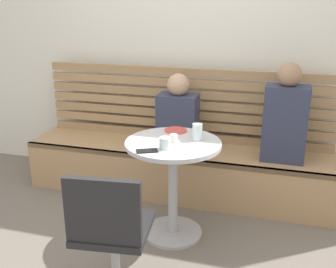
{
  "coord_description": "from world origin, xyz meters",
  "views": [
    {
      "loc": [
        0.85,
        -2.0,
        1.69
      ],
      "look_at": [
        0.07,
        0.66,
        0.75
      ],
      "focal_mm": 42.81,
      "sensor_mm": 36.0,
      "label": 1
    }
  ],
  "objects_px": {
    "person_adult": "(285,117)",
    "plate_small": "(176,130)",
    "person_child_left": "(178,116)",
    "white_chair": "(111,235)",
    "phone_on_table": "(147,151)",
    "cup_glass_tall": "(197,132)",
    "booth_bench": "(177,170)",
    "cup_glass_short": "(165,143)",
    "cafe_table": "(173,171)",
    "cup_espresso_small": "(174,138)"
  },
  "relations": [
    {
      "from": "person_child_left",
      "to": "cafe_table",
      "type": "bearing_deg",
      "value": -78.0
    },
    {
      "from": "booth_bench",
      "to": "plate_small",
      "type": "bearing_deg",
      "value": -76.6
    },
    {
      "from": "booth_bench",
      "to": "white_chair",
      "type": "distance_m",
      "value": 1.49
    },
    {
      "from": "white_chair",
      "to": "cup_glass_tall",
      "type": "relative_size",
      "value": 7.08
    },
    {
      "from": "phone_on_table",
      "to": "cup_glass_short",
      "type": "bearing_deg",
      "value": -77.88
    },
    {
      "from": "cup_espresso_small",
      "to": "phone_on_table",
      "type": "relative_size",
      "value": 0.4
    },
    {
      "from": "cup_glass_short",
      "to": "phone_on_table",
      "type": "relative_size",
      "value": 0.57
    },
    {
      "from": "cup_glass_tall",
      "to": "phone_on_table",
      "type": "xyz_separation_m",
      "value": [
        -0.27,
        -0.31,
        -0.06
      ]
    },
    {
      "from": "booth_bench",
      "to": "phone_on_table",
      "type": "xyz_separation_m",
      "value": [
        0.03,
        -0.89,
        0.52
      ]
    },
    {
      "from": "booth_bench",
      "to": "person_child_left",
      "type": "bearing_deg",
      "value": 86.05
    },
    {
      "from": "person_adult",
      "to": "plate_small",
      "type": "height_order",
      "value": "person_adult"
    },
    {
      "from": "person_child_left",
      "to": "cup_espresso_small",
      "type": "bearing_deg",
      "value": -77.75
    },
    {
      "from": "person_adult",
      "to": "plate_small",
      "type": "bearing_deg",
      "value": -152.78
    },
    {
      "from": "cafe_table",
      "to": "phone_on_table",
      "type": "xyz_separation_m",
      "value": [
        -0.11,
        -0.23,
        0.23
      ]
    },
    {
      "from": "person_child_left",
      "to": "booth_bench",
      "type": "bearing_deg",
      "value": -93.95
    },
    {
      "from": "cafe_table",
      "to": "person_child_left",
      "type": "bearing_deg",
      "value": 102.0
    },
    {
      "from": "person_adult",
      "to": "cup_glass_tall",
      "type": "distance_m",
      "value": 0.81
    },
    {
      "from": "cup_glass_tall",
      "to": "white_chair",
      "type": "bearing_deg",
      "value": -107.51
    },
    {
      "from": "plate_small",
      "to": "phone_on_table",
      "type": "distance_m",
      "value": 0.47
    },
    {
      "from": "white_chair",
      "to": "cup_espresso_small",
      "type": "height_order",
      "value": "white_chair"
    },
    {
      "from": "white_chair",
      "to": "phone_on_table",
      "type": "xyz_separation_m",
      "value": [
        0.01,
        0.58,
        0.28
      ]
    },
    {
      "from": "plate_small",
      "to": "phone_on_table",
      "type": "height_order",
      "value": "plate_small"
    },
    {
      "from": "white_chair",
      "to": "cup_espresso_small",
      "type": "distance_m",
      "value": 0.87
    },
    {
      "from": "white_chair",
      "to": "cup_glass_short",
      "type": "height_order",
      "value": "white_chair"
    },
    {
      "from": "person_child_left",
      "to": "white_chair",
      "type": "bearing_deg",
      "value": -89.34
    },
    {
      "from": "booth_bench",
      "to": "cup_espresso_small",
      "type": "distance_m",
      "value": 0.87
    },
    {
      "from": "cafe_table",
      "to": "plate_small",
      "type": "distance_m",
      "value": 0.33
    },
    {
      "from": "white_chair",
      "to": "plate_small",
      "type": "bearing_deg",
      "value": 85.46
    },
    {
      "from": "booth_bench",
      "to": "cafe_table",
      "type": "bearing_deg",
      "value": -77.5
    },
    {
      "from": "person_adult",
      "to": "cup_glass_short",
      "type": "height_order",
      "value": "person_adult"
    },
    {
      "from": "cup_glass_tall",
      "to": "cup_glass_short",
      "type": "bearing_deg",
      "value": -125.78
    },
    {
      "from": "cup_glass_short",
      "to": "cup_glass_tall",
      "type": "height_order",
      "value": "cup_glass_tall"
    },
    {
      "from": "cup_glass_short",
      "to": "cafe_table",
      "type": "bearing_deg",
      "value": 84.99
    },
    {
      "from": "plate_small",
      "to": "phone_on_table",
      "type": "xyz_separation_m",
      "value": [
        -0.07,
        -0.46,
        -0.0
      ]
    },
    {
      "from": "white_chair",
      "to": "cup_glass_tall",
      "type": "height_order",
      "value": "cup_glass_tall"
    },
    {
      "from": "person_adult",
      "to": "cup_glass_short",
      "type": "bearing_deg",
      "value": -133.74
    },
    {
      "from": "plate_small",
      "to": "cup_espresso_small",
      "type": "bearing_deg",
      "value": -78.42
    },
    {
      "from": "cafe_table",
      "to": "cup_espresso_small",
      "type": "relative_size",
      "value": 13.21
    },
    {
      "from": "booth_bench",
      "to": "white_chair",
      "type": "xyz_separation_m",
      "value": [
        0.02,
        -1.47,
        0.24
      ]
    },
    {
      "from": "cafe_table",
      "to": "booth_bench",
      "type": "bearing_deg",
      "value": 102.5
    },
    {
      "from": "phone_on_table",
      "to": "person_adult",
      "type": "bearing_deg",
      "value": -70.17
    },
    {
      "from": "white_chair",
      "to": "cup_espresso_small",
      "type": "xyz_separation_m",
      "value": [
        0.13,
        0.81,
        0.3
      ]
    },
    {
      "from": "cup_espresso_small",
      "to": "cafe_table",
      "type": "bearing_deg",
      "value": 137.05
    },
    {
      "from": "booth_bench",
      "to": "plate_small",
      "type": "distance_m",
      "value": 0.68
    },
    {
      "from": "cafe_table",
      "to": "cup_glass_tall",
      "type": "relative_size",
      "value": 6.17
    },
    {
      "from": "cup_espresso_small",
      "to": "cup_glass_short",
      "type": "bearing_deg",
      "value": -96.6
    },
    {
      "from": "person_child_left",
      "to": "cup_glass_tall",
      "type": "distance_m",
      "value": 0.68
    },
    {
      "from": "phone_on_table",
      "to": "plate_small",
      "type": "bearing_deg",
      "value": -34.05
    },
    {
      "from": "white_chair",
      "to": "plate_small",
      "type": "height_order",
      "value": "white_chair"
    },
    {
      "from": "plate_small",
      "to": "booth_bench",
      "type": "bearing_deg",
      "value": 103.4
    }
  ]
}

